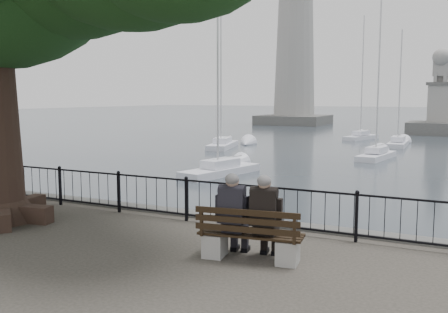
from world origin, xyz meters
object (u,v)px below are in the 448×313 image
Objects in this scene: bench at (250,242)px; person_left at (234,218)px; person_right at (266,221)px; lion_monument at (439,113)px; lighthouse at (295,41)px.

bench is 1.23× the size of person_left.
person_right is at bearing 8.01° from person_left.
lion_monument reaches higher than person_left.
bench is 0.07× the size of lighthouse.
lighthouse reaches higher than bench.
person_right is at bearing -90.28° from lion_monument.
person_right is 0.06× the size of lighthouse.
lion_monument is (20.00, -12.07, -9.68)m from lighthouse.
lighthouse reaches higher than lion_monument.
person_right reaches higher than bench.
lighthouse is (-19.52, 61.52, 10.59)m from bench.
lion_monument is (0.24, 49.30, 0.53)m from person_right.
person_left is 0.06× the size of lighthouse.
bench is 49.46m from lion_monument.
lighthouse is at bearing 148.89° from lion_monument.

